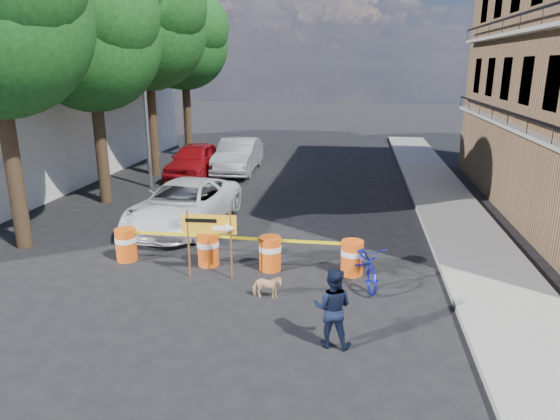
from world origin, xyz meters
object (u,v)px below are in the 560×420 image
(barrel_mid_left, at_px, (208,248))
(suv_white, at_px, (184,204))
(sedan_red, at_px, (195,160))
(sedan_silver, at_px, (238,155))
(barrel_far_right, at_px, (352,257))
(pedestrian, at_px, (332,308))
(bicycle, at_px, (366,244))
(barrel_mid_right, at_px, (270,253))
(barrel_far_left, at_px, (126,244))
(detour_sign, at_px, (216,230))
(dog, at_px, (267,287))

(barrel_mid_left, relative_size, suv_white, 0.17)
(sedan_red, height_order, sedan_silver, sedan_silver)
(barrel_far_right, height_order, pedestrian, pedestrian)
(bicycle, xyz_separation_m, sedan_red, (-7.85, 10.99, -0.22))
(barrel_mid_right, relative_size, barrel_far_right, 1.00)
(barrel_far_right, xyz_separation_m, sedan_silver, (-5.75, 11.88, 0.35))
(bicycle, xyz_separation_m, suv_white, (-5.85, 3.70, -0.28))
(barrel_mid_left, distance_m, suv_white, 3.63)
(barrel_far_left, xyz_separation_m, pedestrian, (5.76, -3.46, 0.31))
(detour_sign, distance_m, suv_white, 4.58)
(sedan_red, bearing_deg, barrel_far_right, -54.14)
(barrel_far_left, relative_size, sedan_red, 0.19)
(detour_sign, bearing_deg, pedestrian, -45.28)
(barrel_far_right, distance_m, pedestrian, 3.45)
(barrel_far_right, xyz_separation_m, dog, (-1.89, -1.67, -0.18))
(barrel_mid_left, relative_size, sedan_silver, 0.18)
(detour_sign, distance_m, pedestrian, 4.04)
(barrel_mid_right, height_order, suv_white, suv_white)
(pedestrian, relative_size, sedan_silver, 0.32)
(barrel_mid_right, height_order, detour_sign, detour_sign)
(dog, bearing_deg, bicycle, -63.15)
(barrel_far_right, xyz_separation_m, bicycle, (0.31, -0.47, 0.54))
(barrel_mid_left, relative_size, pedestrian, 0.57)
(barrel_far_left, distance_m, dog, 4.54)
(pedestrian, height_order, sedan_red, sedan_red)
(detour_sign, xyz_separation_m, dog, (1.43, -0.94, -0.98))
(detour_sign, relative_size, dog, 2.52)
(sedan_red, bearing_deg, barrel_mid_right, -62.48)
(pedestrian, bearing_deg, barrel_mid_left, -39.27)
(bicycle, bearing_deg, sedan_silver, 101.54)
(bicycle, bearing_deg, sedan_red, 110.95)
(barrel_far_left, relative_size, dog, 1.29)
(detour_sign, distance_m, bicycle, 3.66)
(barrel_mid_left, xyz_separation_m, barrel_far_right, (3.79, -0.06, 0.00))
(barrel_far_right, relative_size, detour_sign, 0.51)
(pedestrian, xyz_separation_m, suv_white, (-5.21, 6.65, -0.05))
(barrel_far_right, relative_size, sedan_silver, 0.18)
(pedestrian, xyz_separation_m, sedan_red, (-7.21, 13.94, 0.01))
(sedan_silver, bearing_deg, barrel_far_left, -93.24)
(barrel_mid_left, height_order, sedan_red, sedan_red)
(pedestrian, distance_m, bicycle, 3.03)
(barrel_mid_right, height_order, sedan_silver, sedan_silver)
(barrel_far_right, bearing_deg, suv_white, 149.76)
(barrel_far_left, height_order, barrel_mid_right, same)
(barrel_mid_right, height_order, pedestrian, pedestrian)
(pedestrian, height_order, dog, pedestrian)
(sedan_red, bearing_deg, dog, -64.92)
(sedan_red, bearing_deg, barrel_far_left, -81.89)
(dog, bearing_deg, barrel_mid_left, 45.73)
(barrel_far_right, bearing_deg, sedan_red, 125.62)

